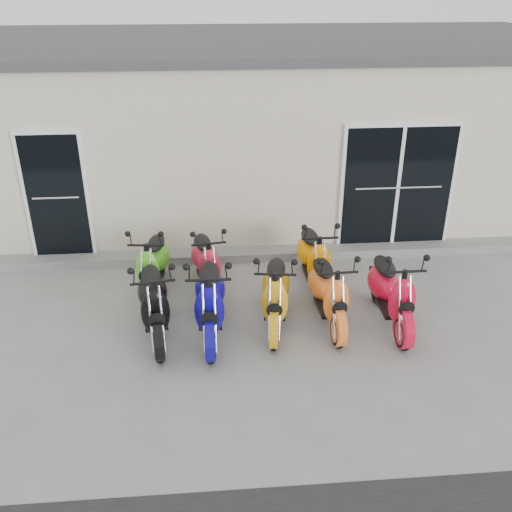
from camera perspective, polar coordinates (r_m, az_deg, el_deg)
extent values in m
plane|color=gray|center=(8.37, 0.34, -6.44)|extent=(80.00, 80.00, 0.00)
cube|color=beige|center=(12.55, -1.80, 13.02)|extent=(14.00, 6.00, 3.20)
cube|color=#3F3F42|center=(12.26, -1.92, 20.67)|extent=(14.20, 6.20, 0.16)
cube|color=gray|center=(10.08, -0.67, 0.21)|extent=(14.00, 0.40, 0.15)
cube|color=black|center=(10.06, -19.37, 5.94)|extent=(1.07, 0.08, 2.22)
cube|color=black|center=(10.25, 13.99, 7.06)|extent=(2.02, 0.08, 2.22)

